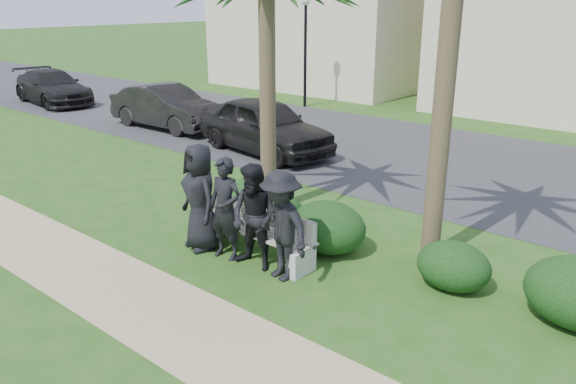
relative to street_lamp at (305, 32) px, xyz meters
name	(u,v)px	position (x,y,z in m)	size (l,w,h in m)	color
ground	(280,280)	(9.00, -12.00, -2.94)	(160.00, 160.00, 0.00)	#245016
footpath	(192,329)	(9.00, -13.80, -2.94)	(30.00, 1.60, 0.01)	tan
asphalt_street	(480,168)	(9.00, -4.00, -2.94)	(160.00, 8.00, 0.01)	#2D2D30
stucco_bldg_left	(333,10)	(-3.00, 6.00, 0.72)	(10.40, 8.40, 7.30)	beige
stucco_bldg_right	(569,13)	(8.00, 6.00, 0.72)	(8.40, 8.40, 7.30)	beige
street_lamp	(305,32)	(0.00, 0.00, 0.00)	(0.36, 0.36, 4.29)	black
park_bench	(254,235)	(8.06, -11.57, -2.57)	(2.33, 0.54, 0.82)	gray
man_a	(200,197)	(7.14, -11.94, -1.99)	(0.93, 0.60, 1.90)	black
man_b	(225,209)	(7.75, -11.94, -2.06)	(0.64, 0.42, 1.76)	black
man_c	(255,218)	(8.39, -11.91, -2.07)	(0.85, 0.66, 1.76)	black
man_d	(281,226)	(8.95, -11.91, -2.06)	(1.14, 0.66, 1.77)	black
hedge_a	(249,198)	(6.76, -10.36, -2.53)	(1.25, 1.04, 0.82)	black
hedge_b	(250,206)	(7.09, -10.66, -2.55)	(1.21, 1.00, 0.79)	black
hedge_c	(273,209)	(7.55, -10.52, -2.54)	(1.24, 1.03, 0.81)	black
hedge_d	(328,226)	(8.90, -10.60, -2.49)	(1.39, 1.15, 0.91)	black
hedge_e	(454,265)	(11.16, -10.45, -2.57)	(1.14, 0.94, 0.74)	black
car_a	(265,126)	(3.58, -6.38, -2.17)	(1.83, 4.54, 1.55)	black
car_b	(167,107)	(-1.09, -6.15, -2.23)	(1.52, 4.36, 1.44)	black
car_c	(52,87)	(-8.54, -6.23, -2.26)	(1.91, 4.70, 1.36)	black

